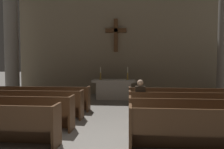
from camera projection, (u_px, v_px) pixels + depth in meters
ground_plane at (93, 149)px, 4.19m from camera, size 80.00×80.00×0.00m
pew_left_row_2 at (5, 112)px, 5.46m from camera, size 3.85×0.50×0.95m
pew_left_row_3 at (26, 104)px, 6.58m from camera, size 3.85×0.50×0.95m
pew_left_row_4 at (41, 98)px, 7.69m from camera, size 3.85×0.50×0.95m
pew_right_row_2 at (204, 116)px, 5.01m from camera, size 3.85×0.50×0.95m
pew_right_row_3 at (190, 107)px, 6.12m from camera, size 3.85×0.50×0.95m
pew_right_row_4 at (181, 100)px, 7.24m from camera, size 3.85×0.50×0.95m
column_left_second at (12, 43)px, 10.23m from camera, size 1.04×1.04×5.97m
altar at (114, 89)px, 10.12m from camera, size 2.20×0.90×1.01m
candlestick_left at (100, 76)px, 10.14m from camera, size 0.16×0.16×0.65m
candlestick_right at (128, 76)px, 10.02m from camera, size 0.16×0.16×0.65m
apse_with_cross at (116, 41)px, 11.68m from camera, size 11.82×0.48×6.33m
lone_worshipper at (140, 99)px, 6.28m from camera, size 0.32×0.43×1.32m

